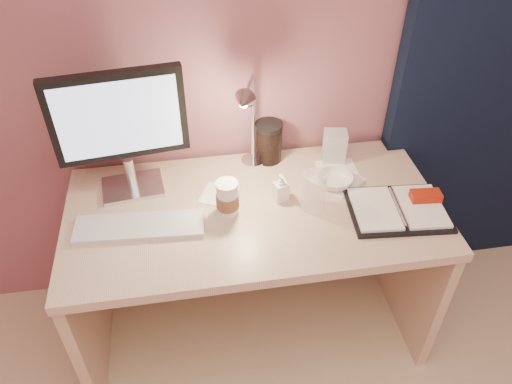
{
  "coord_description": "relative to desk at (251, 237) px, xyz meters",
  "views": [
    {
      "loc": [
        -0.21,
        0.01,
        1.98
      ],
      "look_at": [
        0.0,
        1.33,
        0.85
      ],
      "focal_mm": 35.0,
      "sensor_mm": 36.0,
      "label": 1
    }
  ],
  "objects": [
    {
      "name": "room",
      "position": [
        0.95,
        0.24,
        0.63
      ],
      "size": [
        3.5,
        3.5,
        3.5
      ],
      "color": "#C6B28E",
      "rests_on": "ground"
    },
    {
      "name": "desk",
      "position": [
        0.0,
        0.0,
        0.0
      ],
      "size": [
        1.4,
        0.7,
        0.73
      ],
      "color": "beige",
      "rests_on": "ground"
    },
    {
      "name": "monitor",
      "position": [
        -0.45,
        0.11,
        0.53
      ],
      "size": [
        0.47,
        0.19,
        0.5
      ],
      "rotation": [
        0.0,
        0.0,
        0.11
      ],
      "color": "silver",
      "rests_on": "desk"
    },
    {
      "name": "keyboard",
      "position": [
        -0.42,
        -0.12,
        0.24
      ],
      "size": [
        0.47,
        0.17,
        0.02
      ],
      "primitive_type": "cube",
      "rotation": [
        0.0,
        0.0,
        -0.07
      ],
      "color": "silver",
      "rests_on": "desk"
    },
    {
      "name": "planner",
      "position": [
        0.53,
        -0.18,
        0.24
      ],
      "size": [
        0.38,
        0.3,
        0.06
      ],
      "rotation": [
        0.0,
        0.0,
        -0.09
      ],
      "color": "black",
      "rests_on": "desk"
    },
    {
      "name": "paper_a",
      "position": [
        0.36,
        0.04,
        0.23
      ],
      "size": [
        0.23,
        0.23,
        0.0
      ],
      "primitive_type": "cube",
      "rotation": [
        0.0,
        0.0,
        0.62
      ],
      "color": "white",
      "rests_on": "desk"
    },
    {
      "name": "paper_b",
      "position": [
        0.37,
        0.09,
        0.23
      ],
      "size": [
        0.16,
        0.16,
        0.0
      ],
      "primitive_type": "cube",
      "rotation": [
        0.0,
        0.0,
        -0.01
      ],
      "color": "white",
      "rests_on": "desk"
    },
    {
      "name": "paper_c",
      "position": [
        -0.12,
        0.02,
        0.23
      ],
      "size": [
        0.17,
        0.17,
        0.0
      ],
      "primitive_type": "cube",
      "rotation": [
        0.0,
        0.0,
        1.13
      ],
      "color": "white",
      "rests_on": "desk"
    },
    {
      "name": "coffee_cup",
      "position": [
        -0.1,
        -0.08,
        0.29
      ],
      "size": [
        0.08,
        0.08,
        0.14
      ],
      "color": "silver",
      "rests_on": "desk"
    },
    {
      "name": "clear_cup",
      "position": [
        0.22,
        -0.1,
        0.3
      ],
      "size": [
        0.09,
        0.09,
        0.15
      ],
      "primitive_type": "cylinder",
      "color": "white",
      "rests_on": "desk"
    },
    {
      "name": "bowl",
      "position": [
        0.34,
        0.01,
        0.25
      ],
      "size": [
        0.15,
        0.15,
        0.04
      ],
      "primitive_type": "imported",
      "rotation": [
        0.0,
        0.0,
        -0.07
      ],
      "color": "silver",
      "rests_on": "desk"
    },
    {
      "name": "lotion_bottle",
      "position": [
        0.11,
        -0.04,
        0.28
      ],
      "size": [
        0.06,
        0.06,
        0.11
      ],
      "primitive_type": "imported",
      "rotation": [
        0.0,
        0.0,
        0.22
      ],
      "color": "silver",
      "rests_on": "desk"
    },
    {
      "name": "dark_jar",
      "position": [
        0.11,
        0.22,
        0.3
      ],
      "size": [
        0.11,
        0.11,
        0.15
      ],
      "primitive_type": "cylinder",
      "color": "black",
      "rests_on": "desk"
    },
    {
      "name": "product_box",
      "position": [
        0.38,
        0.17,
        0.29
      ],
      "size": [
        0.1,
        0.09,
        0.14
      ],
      "primitive_type": "cube",
      "rotation": [
        0.0,
        0.0,
        -0.19
      ],
      "color": "#B7B7B3",
      "rests_on": "desk"
    },
    {
      "name": "desk_lamp",
      "position": [
        0.08,
        0.11,
        0.49
      ],
      "size": [
        0.15,
        0.26,
        0.42
      ],
      "rotation": [
        0.0,
        0.0,
        -0.34
      ],
      "color": "silver",
      "rests_on": "desk"
    }
  ]
}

